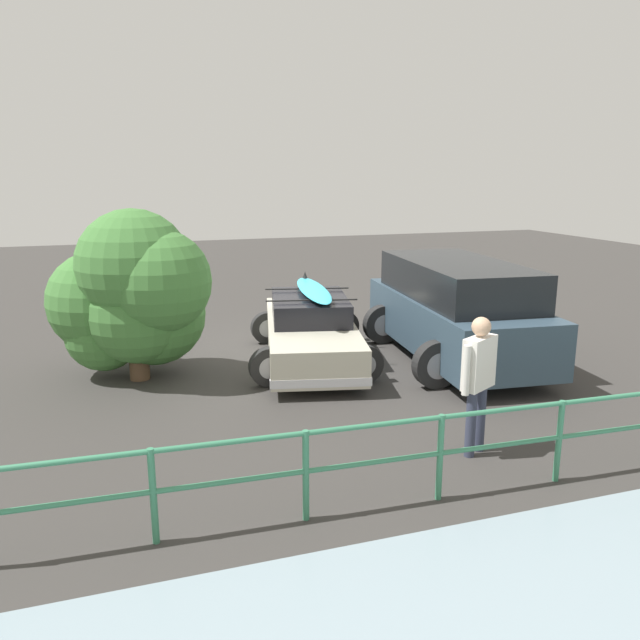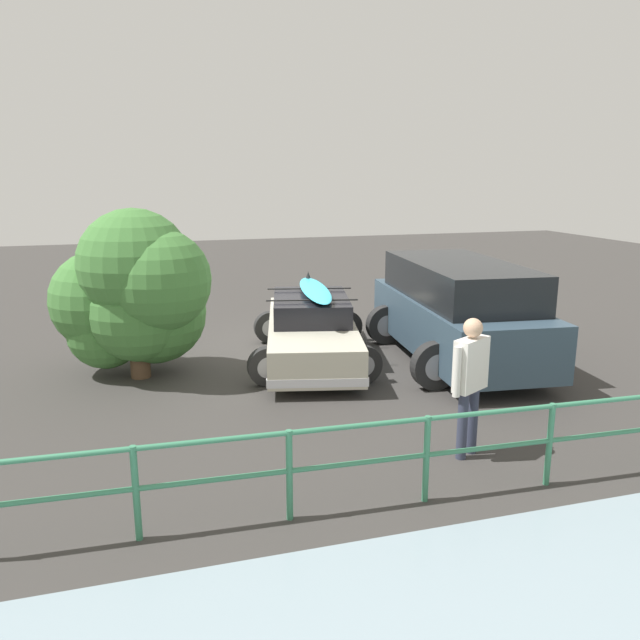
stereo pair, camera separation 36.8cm
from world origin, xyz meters
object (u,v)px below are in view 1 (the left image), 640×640
Objects in this scene: suv_car at (455,309)px; bush_near_left at (136,296)px; person_bystander at (478,373)px; sedan_car at (310,330)px.

bush_near_left is at bearing -7.13° from suv_car.
person_bystander is 6.03m from bush_near_left.
sedan_car is 3.28m from bush_near_left.
suv_car is at bearing 163.50° from sedan_car.
sedan_car is at bearing -16.50° from suv_car.
bush_near_left is (3.17, 0.06, 0.86)m from sedan_car.
suv_car reaches higher than person_bystander.
bush_near_left reaches higher than person_bystander.
person_bystander is at bearing 131.23° from bush_near_left.
sedan_car is at bearing -80.10° from person_bystander.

